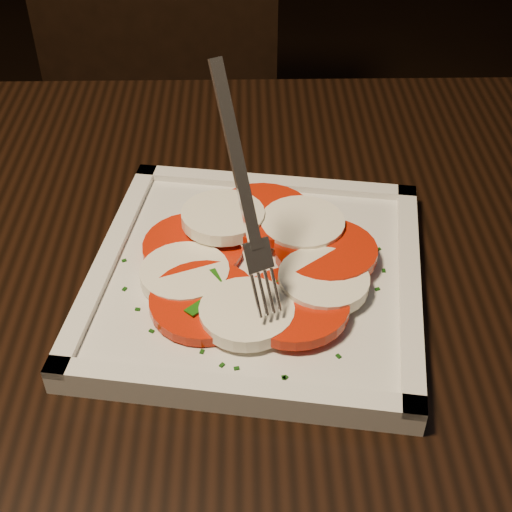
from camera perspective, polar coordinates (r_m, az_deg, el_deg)
table at (r=0.58m, az=-7.64°, el=-13.80°), size 1.21×0.82×0.75m
chair at (r=1.24m, az=-8.39°, el=11.99°), size 0.44×0.44×0.93m
plate at (r=0.53m, az=0.00°, el=-1.84°), size 0.27×0.27×0.01m
caprese_salad at (r=0.52m, az=-0.00°, el=-0.43°), size 0.20×0.21×0.02m
fork at (r=0.45m, az=-1.53°, el=5.82°), size 0.06×0.08×0.15m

